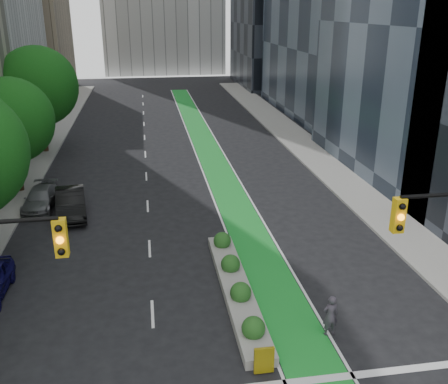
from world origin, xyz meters
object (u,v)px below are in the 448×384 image
object	(u,v)px
median_planter	(236,285)
parked_car_left_far	(40,199)
cyclist	(330,316)
parked_car_left_mid	(71,203)

from	to	relation	value
median_planter	parked_car_left_far	distance (m)	15.62
median_planter	cyclist	bearing A→B (deg)	-49.38
cyclist	parked_car_left_far	xyz separation A→B (m)	(-13.31, 15.24, -0.22)
parked_car_left_far	parked_car_left_mid	bearing A→B (deg)	-34.99
median_planter	cyclist	xyz separation A→B (m)	(3.00, -3.50, 0.48)
cyclist	parked_car_left_mid	xyz separation A→B (m)	(-11.26, 13.72, -0.05)
cyclist	parked_car_left_far	bearing A→B (deg)	-54.21
median_planter	parked_car_left_mid	distance (m)	13.15
parked_car_left_mid	parked_car_left_far	xyz separation A→B (m)	(-2.04, 1.52, -0.17)
median_planter	parked_car_left_far	size ratio (longest dim) A/B	2.38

